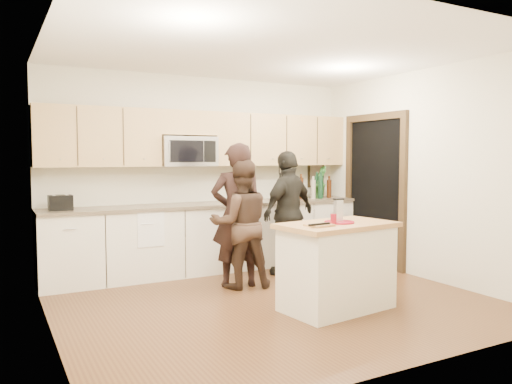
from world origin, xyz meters
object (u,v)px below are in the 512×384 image
island (337,266)px  woman_right (289,213)px  toaster (60,203)px  woman_center (241,224)px  woman_left (237,215)px

island → woman_right: 1.64m
island → toaster: toaster is taller
island → woman_center: size_ratio=0.83×
toaster → woman_center: bearing=-27.4°
island → woman_left: size_ratio=0.73×
toaster → woman_right: (2.77, -0.69, -0.20)m
toaster → woman_center: 2.16m
toaster → woman_right: woman_right is taller
island → toaster: size_ratio=4.75×
woman_center → woman_left: bearing=-73.5°
toaster → woman_right: bearing=-14.0°
island → woman_center: bearing=104.0°
island → toaster: bearing=129.8°
woman_left → woman_right: 0.89m
woman_center → woman_right: woman_right is taller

